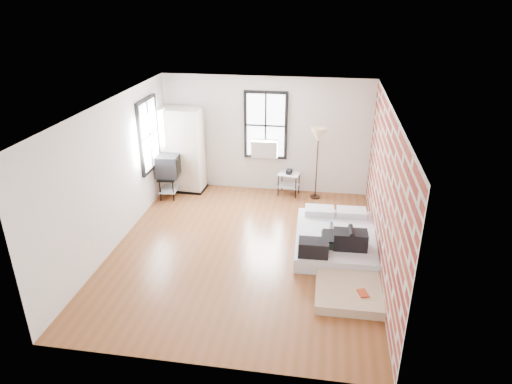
% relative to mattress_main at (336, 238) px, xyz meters
% --- Properties ---
extents(ground, '(6.00, 6.00, 0.00)m').
position_rel_mattress_main_xyz_m(ground, '(-1.75, -0.39, -0.18)').
color(ground, brown).
rests_on(ground, ground).
extents(room_shell, '(5.02, 6.02, 2.80)m').
position_rel_mattress_main_xyz_m(room_shell, '(-1.51, -0.03, 1.55)').
color(room_shell, silver).
rests_on(room_shell, ground).
extents(mattress_main, '(1.61, 2.14, 0.67)m').
position_rel_mattress_main_xyz_m(mattress_main, '(0.00, 0.00, 0.00)').
color(mattress_main, silver).
rests_on(mattress_main, ground).
extents(mattress_bare, '(1.09, 2.05, 0.44)m').
position_rel_mattress_main_xyz_m(mattress_bare, '(0.18, -0.92, -0.05)').
color(mattress_bare, '#C9B491').
rests_on(mattress_bare, ground).
extents(wardrobe, '(1.07, 0.65, 2.06)m').
position_rel_mattress_main_xyz_m(wardrobe, '(-3.75, 2.26, 0.84)').
color(wardrobe, black).
rests_on(wardrobe, ground).
extents(side_table, '(0.55, 0.47, 0.65)m').
position_rel_mattress_main_xyz_m(side_table, '(-1.13, 2.33, 0.25)').
color(side_table, black).
rests_on(side_table, ground).
extents(floor_lamp, '(0.37, 0.37, 1.74)m').
position_rel_mattress_main_xyz_m(floor_lamp, '(-0.48, 2.26, 1.31)').
color(floor_lamp, black).
rests_on(floor_lamp, ground).
extents(tv_stand, '(0.57, 0.78, 1.05)m').
position_rel_mattress_main_xyz_m(tv_stand, '(-3.96, 1.82, 0.57)').
color(tv_stand, black).
rests_on(tv_stand, ground).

